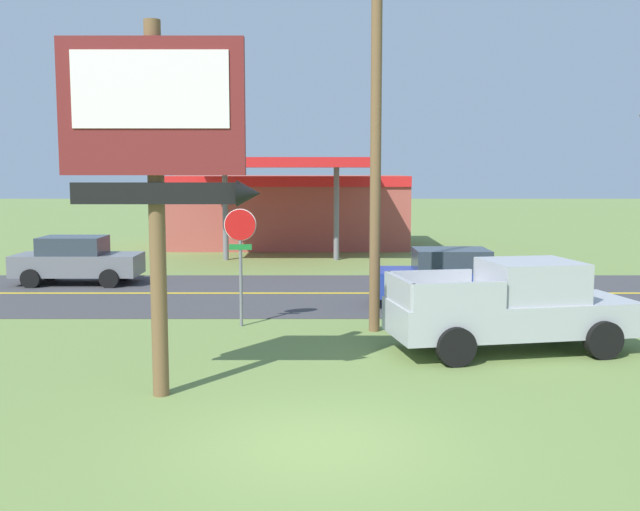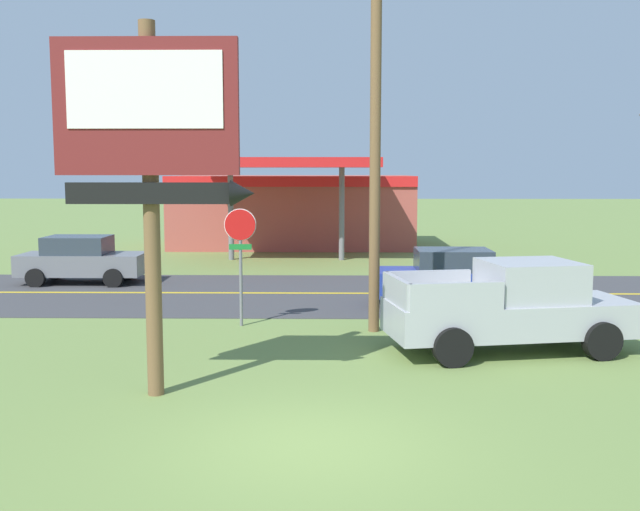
{
  "view_description": "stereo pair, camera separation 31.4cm",
  "coord_description": "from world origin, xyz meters",
  "px_view_note": "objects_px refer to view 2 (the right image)",
  "views": [
    {
      "loc": [
        -0.01,
        -10.22,
        3.91
      ],
      "look_at": [
        0.0,
        8.0,
        1.8
      ],
      "focal_mm": 41.77,
      "sensor_mm": 36.0,
      "label": 1
    },
    {
      "loc": [
        0.31,
        -10.21,
        3.91
      ],
      "look_at": [
        0.0,
        8.0,
        1.8
      ],
      "focal_mm": 41.77,
      "sensor_mm": 36.0,
      "label": 2
    }
  ],
  "objects_px": {
    "pickup_silver_parked_on_lawn": "(512,308)",
    "car_blue_near_lane": "(449,277)",
    "car_grey_mid_lane": "(81,260)",
    "motel_sign": "(152,143)",
    "utility_pole": "(375,116)",
    "gas_station": "(293,208)",
    "stop_sign": "(240,246)"
  },
  "relations": [
    {
      "from": "gas_station",
      "to": "car_grey_mid_lane",
      "type": "xyz_separation_m",
      "value": [
        -6.62,
        -12.52,
        -1.11
      ]
    },
    {
      "from": "pickup_silver_parked_on_lawn",
      "to": "car_grey_mid_lane",
      "type": "xyz_separation_m",
      "value": [
        -12.49,
        9.43,
        -0.13
      ]
    },
    {
      "from": "car_blue_near_lane",
      "to": "car_grey_mid_lane",
      "type": "height_order",
      "value": "same"
    },
    {
      "from": "motel_sign",
      "to": "gas_station",
      "type": "xyz_separation_m",
      "value": [
        1.01,
        25.28,
        -2.4
      ]
    },
    {
      "from": "stop_sign",
      "to": "car_blue_near_lane",
      "type": "xyz_separation_m",
      "value": [
        5.63,
        2.88,
        -1.2
      ]
    },
    {
      "from": "motel_sign",
      "to": "utility_pole",
      "type": "distance_m",
      "value": 6.72
    },
    {
      "from": "stop_sign",
      "to": "utility_pole",
      "type": "distance_m",
      "value": 4.58
    },
    {
      "from": "car_grey_mid_lane",
      "to": "stop_sign",
      "type": "bearing_deg",
      "value": -47.34
    },
    {
      "from": "gas_station",
      "to": "car_blue_near_lane",
      "type": "bearing_deg",
      "value": -72.05
    },
    {
      "from": "gas_station",
      "to": "car_blue_near_lane",
      "type": "relative_size",
      "value": 2.86
    },
    {
      "from": "stop_sign",
      "to": "utility_pole",
      "type": "relative_size",
      "value": 0.31
    },
    {
      "from": "motel_sign",
      "to": "utility_pole",
      "type": "relative_size",
      "value": 0.66
    },
    {
      "from": "motel_sign",
      "to": "pickup_silver_parked_on_lawn",
      "type": "xyz_separation_m",
      "value": [
        6.88,
        3.33,
        -3.38
      ]
    },
    {
      "from": "stop_sign",
      "to": "car_grey_mid_lane",
      "type": "relative_size",
      "value": 0.7
    },
    {
      "from": "car_blue_near_lane",
      "to": "pickup_silver_parked_on_lawn",
      "type": "bearing_deg",
      "value": -84.59
    },
    {
      "from": "motel_sign",
      "to": "gas_station",
      "type": "bearing_deg",
      "value": 87.71
    },
    {
      "from": "stop_sign",
      "to": "car_blue_near_lane",
      "type": "distance_m",
      "value": 6.44
    },
    {
      "from": "pickup_silver_parked_on_lawn",
      "to": "car_blue_near_lane",
      "type": "distance_m",
      "value": 5.46
    },
    {
      "from": "gas_station",
      "to": "pickup_silver_parked_on_lawn",
      "type": "relative_size",
      "value": 2.19
    },
    {
      "from": "stop_sign",
      "to": "pickup_silver_parked_on_lawn",
      "type": "xyz_separation_m",
      "value": [
        6.15,
        -2.55,
        -1.06
      ]
    },
    {
      "from": "motel_sign",
      "to": "utility_pole",
      "type": "xyz_separation_m",
      "value": [
        4.03,
        5.32,
        0.81
      ]
    },
    {
      "from": "motel_sign",
      "to": "gas_station",
      "type": "distance_m",
      "value": 25.41
    },
    {
      "from": "utility_pole",
      "to": "gas_station",
      "type": "relative_size",
      "value": 0.8
    },
    {
      "from": "motel_sign",
      "to": "pickup_silver_parked_on_lawn",
      "type": "relative_size",
      "value": 1.16
    },
    {
      "from": "utility_pole",
      "to": "gas_station",
      "type": "xyz_separation_m",
      "value": [
        -3.01,
        19.95,
        -3.21
      ]
    },
    {
      "from": "pickup_silver_parked_on_lawn",
      "to": "car_grey_mid_lane",
      "type": "height_order",
      "value": "pickup_silver_parked_on_lawn"
    },
    {
      "from": "motel_sign",
      "to": "car_grey_mid_lane",
      "type": "height_order",
      "value": "motel_sign"
    },
    {
      "from": "utility_pole",
      "to": "car_grey_mid_lane",
      "type": "xyz_separation_m",
      "value": [
        -9.64,
        7.43,
        -4.32
      ]
    },
    {
      "from": "motel_sign",
      "to": "car_blue_near_lane",
      "type": "xyz_separation_m",
      "value": [
        6.36,
        8.76,
        -3.51
      ]
    },
    {
      "from": "utility_pole",
      "to": "car_blue_near_lane",
      "type": "height_order",
      "value": "utility_pole"
    },
    {
      "from": "motel_sign",
      "to": "stop_sign",
      "type": "distance_m",
      "value": 6.36
    },
    {
      "from": "pickup_silver_parked_on_lawn",
      "to": "car_grey_mid_lane",
      "type": "bearing_deg",
      "value": 142.95
    }
  ]
}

